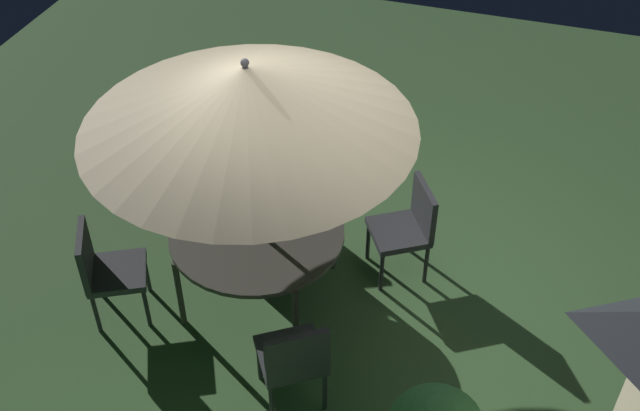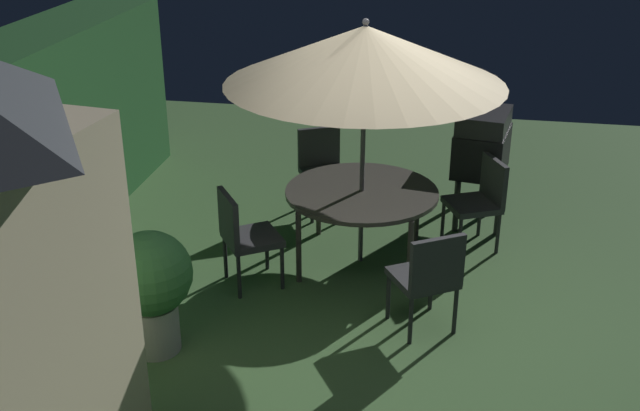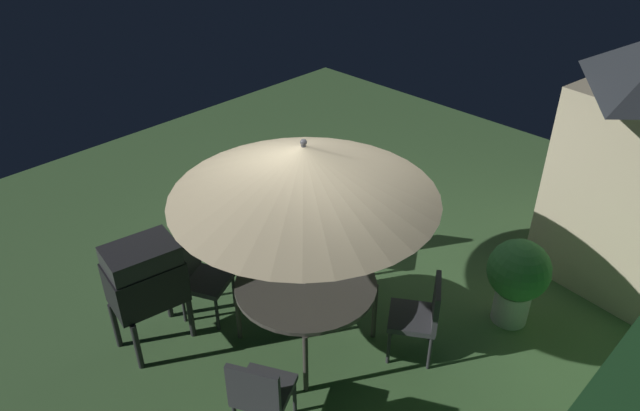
{
  "view_description": "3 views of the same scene",
  "coord_description": "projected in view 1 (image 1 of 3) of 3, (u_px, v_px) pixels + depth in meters",
  "views": [
    {
      "loc": [
        -1.11,
        4.54,
        4.97
      ],
      "look_at": [
        0.35,
        -0.07,
        0.83
      ],
      "focal_mm": 44.01,
      "sensor_mm": 36.0,
      "label": 1
    },
    {
      "loc": [
        -5.8,
        -0.53,
        3.56
      ],
      "look_at": [
        0.05,
        0.53,
        0.88
      ],
      "focal_mm": 44.01,
      "sensor_mm": 36.0,
      "label": 2
    },
    {
      "loc": [
        3.92,
        3.55,
        4.48
      ],
      "look_at": [
        0.26,
        -0.04,
        1.26
      ],
      "focal_mm": 33.21,
      "sensor_mm": 36.0,
      "label": 3
    }
  ],
  "objects": [
    {
      "name": "ground_plane",
      "position": [
        356.0,
        291.0,
        6.77
      ],
      "size": [
        11.0,
        11.0,
        0.0
      ],
      "primitive_type": "plane",
      "color": "#47703D"
    },
    {
      "name": "chair_toward_house",
      "position": [
        248.0,
        161.0,
        7.32
      ],
      "size": [
        0.62,
        0.62,
        0.9
      ],
      "color": "#38383D",
      "rests_on": "ground"
    },
    {
      "name": "bbq_grill",
      "position": [
        184.0,
        121.0,
        7.24
      ],
      "size": [
        0.78,
        0.61,
        1.2
      ],
      "color": "black",
      "rests_on": "ground"
    },
    {
      "name": "chair_near_shed",
      "position": [
        105.0,
        268.0,
        6.26
      ],
      "size": [
        0.62,
        0.62,
        0.9
      ],
      "color": "#38383D",
      "rests_on": "ground"
    },
    {
      "name": "chair_far_side",
      "position": [
        293.0,
        358.0,
        5.57
      ],
      "size": [
        0.64,
        0.64,
        0.9
      ],
      "color": "#38383D",
      "rests_on": "ground"
    },
    {
      "name": "patio_table",
      "position": [
        257.0,
        235.0,
        6.31
      ],
      "size": [
        1.41,
        1.41,
        0.73
      ],
      "color": "#47423D",
      "rests_on": "ground"
    },
    {
      "name": "chair_toward_hedge",
      "position": [
        409.0,
        224.0,
        6.65
      ],
      "size": [
        0.64,
        0.64,
        0.9
      ],
      "color": "#38383D",
      "rests_on": "ground"
    },
    {
      "name": "patio_umbrella",
      "position": [
        247.0,
        98.0,
        5.46
      ],
      "size": [
        2.45,
        2.45,
        2.3
      ],
      "color": "#4C4C51",
      "rests_on": "ground"
    }
  ]
}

